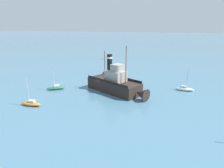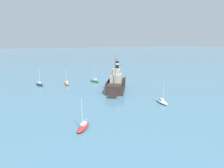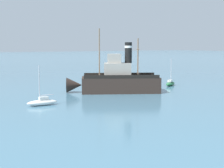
{
  "view_description": "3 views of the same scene",
  "coord_description": "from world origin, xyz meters",
  "px_view_note": "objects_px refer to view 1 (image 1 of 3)",
  "views": [
    {
      "loc": [
        39.21,
        12.84,
        13.89
      ],
      "look_at": [
        1.86,
        2.8,
        2.13
      ],
      "focal_mm": 32.0,
      "sensor_mm": 36.0,
      "label": 1
    },
    {
      "loc": [
        21.79,
        51.4,
        13.55
      ],
      "look_at": [
        2.73,
        5.88,
        2.57
      ],
      "focal_mm": 32.0,
      "sensor_mm": 36.0,
      "label": 2
    },
    {
      "loc": [
        -43.64,
        32.96,
        7.43
      ],
      "look_at": [
        -1.17,
        5.17,
        1.59
      ],
      "focal_mm": 55.0,
      "sensor_mm": 36.0,
      "label": 3
    }
  ],
  "objects_px": {
    "sailboat_green": "(56,88)",
    "sailboat_white": "(185,89)",
    "old_tugboat": "(116,84)",
    "sailboat_orange": "(31,103)"
  },
  "relations": [
    {
      "from": "sailboat_green",
      "to": "sailboat_white",
      "type": "xyz_separation_m",
      "value": [
        -6.53,
        27.19,
        0.0
      ]
    },
    {
      "from": "old_tugboat",
      "to": "sailboat_orange",
      "type": "xyz_separation_m",
      "value": [
        11.09,
        -12.62,
        -1.4
      ]
    },
    {
      "from": "old_tugboat",
      "to": "sailboat_orange",
      "type": "height_order",
      "value": "old_tugboat"
    },
    {
      "from": "old_tugboat",
      "to": "sailboat_green",
      "type": "height_order",
      "value": "old_tugboat"
    },
    {
      "from": "old_tugboat",
      "to": "sailboat_white",
      "type": "distance_m",
      "value": 14.95
    },
    {
      "from": "sailboat_green",
      "to": "sailboat_white",
      "type": "relative_size",
      "value": 1.0
    },
    {
      "from": "sailboat_white",
      "to": "sailboat_orange",
      "type": "bearing_deg",
      "value": -59.57
    },
    {
      "from": "sailboat_orange",
      "to": "sailboat_green",
      "type": "bearing_deg",
      "value": -177.29
    },
    {
      "from": "old_tugboat",
      "to": "sailboat_white",
      "type": "xyz_separation_m",
      "value": [
        -4.63,
        14.14,
        -1.4
      ]
    },
    {
      "from": "old_tugboat",
      "to": "sailboat_green",
      "type": "bearing_deg",
      "value": -81.74
    }
  ]
}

